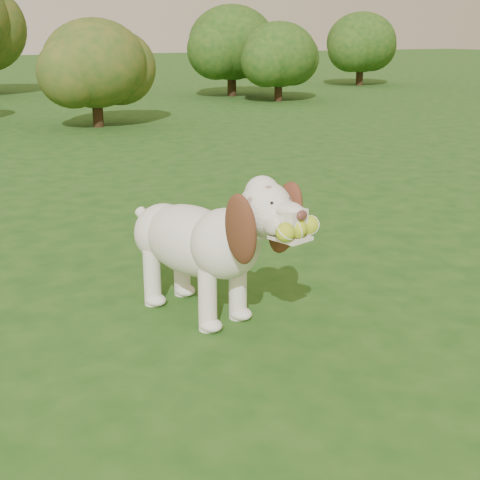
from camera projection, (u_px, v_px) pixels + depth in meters
name	position (u px, v px, depth m)	size (l,w,h in m)	color
ground	(318.00, 351.00, 2.79)	(80.00, 80.00, 0.00)	#194513
dog	(206.00, 238.00, 3.01)	(0.57, 1.10, 0.72)	white
shrub_f	(232.00, 43.00, 13.59)	(1.76, 1.76, 1.82)	#382314
shrub_d	(279.00, 55.00, 12.61)	(1.43, 1.43, 1.48)	#382314
shrub_c	(95.00, 63.00, 9.13)	(1.42, 1.42, 1.47)	#382314
shrub_h	(361.00, 42.00, 16.43)	(1.70, 1.70, 1.76)	#382314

